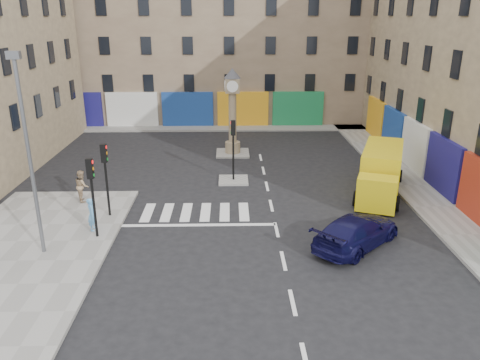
{
  "coord_description": "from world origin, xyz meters",
  "views": [
    {
      "loc": [
        -2.2,
        -19.24,
        9.7
      ],
      "look_at": [
        -1.71,
        2.53,
        2.0
      ],
      "focal_mm": 35.0,
      "sensor_mm": 36.0,
      "label": 1
    }
  ],
  "objects_px": {
    "traffic_light_left_far": "(105,169)",
    "traffic_light_island": "(233,140)",
    "pedestrian_tan": "(82,186)",
    "yellow_van": "(381,171)",
    "lamp_post": "(28,146)",
    "clock_pillar": "(232,106)",
    "navy_sedan": "(357,231)",
    "traffic_light_left_near": "(92,185)",
    "pedestrian_blue": "(92,214)"
  },
  "relations": [
    {
      "from": "clock_pillar",
      "to": "yellow_van",
      "type": "bearing_deg",
      "value": -43.47
    },
    {
      "from": "traffic_light_island",
      "to": "clock_pillar",
      "type": "distance_m",
      "value": 6.07
    },
    {
      "from": "lamp_post",
      "to": "navy_sedan",
      "type": "height_order",
      "value": "lamp_post"
    },
    {
      "from": "pedestrian_tan",
      "to": "lamp_post",
      "type": "bearing_deg",
      "value": 156.62
    },
    {
      "from": "clock_pillar",
      "to": "pedestrian_blue",
      "type": "distance_m",
      "value": 14.93
    },
    {
      "from": "pedestrian_blue",
      "to": "pedestrian_tan",
      "type": "relative_size",
      "value": 0.92
    },
    {
      "from": "traffic_light_island",
      "to": "navy_sedan",
      "type": "height_order",
      "value": "traffic_light_island"
    },
    {
      "from": "traffic_light_left_far",
      "to": "lamp_post",
      "type": "xyz_separation_m",
      "value": [
        -1.9,
        -3.8,
        2.17
      ]
    },
    {
      "from": "lamp_post",
      "to": "pedestrian_blue",
      "type": "bearing_deg",
      "value": 53.47
    },
    {
      "from": "traffic_light_left_far",
      "to": "clock_pillar",
      "type": "height_order",
      "value": "clock_pillar"
    },
    {
      "from": "navy_sedan",
      "to": "pedestrian_blue",
      "type": "height_order",
      "value": "pedestrian_blue"
    },
    {
      "from": "navy_sedan",
      "to": "yellow_van",
      "type": "xyz_separation_m",
      "value": [
        3.09,
        6.71,
        0.53
      ]
    },
    {
      "from": "traffic_light_island",
      "to": "pedestrian_tan",
      "type": "height_order",
      "value": "traffic_light_island"
    },
    {
      "from": "traffic_light_left_far",
      "to": "navy_sedan",
      "type": "distance_m",
      "value": 12.27
    },
    {
      "from": "traffic_light_left_near",
      "to": "clock_pillar",
      "type": "xyz_separation_m",
      "value": [
        6.3,
        13.8,
        0.93
      ]
    },
    {
      "from": "traffic_light_island",
      "to": "yellow_van",
      "type": "bearing_deg",
      "value": -13.42
    },
    {
      "from": "traffic_light_left_near",
      "to": "lamp_post",
      "type": "height_order",
      "value": "lamp_post"
    },
    {
      "from": "navy_sedan",
      "to": "pedestrian_tan",
      "type": "height_order",
      "value": "pedestrian_tan"
    },
    {
      "from": "lamp_post",
      "to": "yellow_van",
      "type": "xyz_separation_m",
      "value": [
        16.65,
        7.18,
        -3.55
      ]
    },
    {
      "from": "lamp_post",
      "to": "pedestrian_tan",
      "type": "distance_m",
      "value": 6.91
    },
    {
      "from": "traffic_light_island",
      "to": "traffic_light_left_far",
      "type": "bearing_deg",
      "value": -139.4
    },
    {
      "from": "traffic_light_left_far",
      "to": "navy_sedan",
      "type": "xyz_separation_m",
      "value": [
        11.66,
        -3.32,
        -1.91
      ]
    },
    {
      "from": "lamp_post",
      "to": "yellow_van",
      "type": "bearing_deg",
      "value": 23.34
    },
    {
      "from": "navy_sedan",
      "to": "pedestrian_tan",
      "type": "relative_size",
      "value": 2.84
    },
    {
      "from": "traffic_light_island",
      "to": "pedestrian_blue",
      "type": "bearing_deg",
      "value": -133.09
    },
    {
      "from": "traffic_light_left_near",
      "to": "traffic_light_island",
      "type": "distance_m",
      "value": 10.03
    },
    {
      "from": "traffic_light_left_far",
      "to": "clock_pillar",
      "type": "bearing_deg",
      "value": 61.06
    },
    {
      "from": "navy_sedan",
      "to": "traffic_light_left_near",
      "type": "bearing_deg",
      "value": 41.37
    },
    {
      "from": "pedestrian_tan",
      "to": "yellow_van",
      "type": "bearing_deg",
      "value": -108.51
    },
    {
      "from": "lamp_post",
      "to": "clock_pillar",
      "type": "height_order",
      "value": "lamp_post"
    },
    {
      "from": "clock_pillar",
      "to": "pedestrian_tan",
      "type": "bearing_deg",
      "value": -131.05
    },
    {
      "from": "traffic_light_island",
      "to": "pedestrian_blue",
      "type": "relative_size",
      "value": 2.34
    },
    {
      "from": "traffic_light_left_far",
      "to": "clock_pillar",
      "type": "relative_size",
      "value": 0.61
    },
    {
      "from": "traffic_light_left_far",
      "to": "traffic_light_island",
      "type": "bearing_deg",
      "value": 40.6
    },
    {
      "from": "clock_pillar",
      "to": "yellow_van",
      "type": "xyz_separation_m",
      "value": [
        8.45,
        -8.01,
        -2.3
      ]
    },
    {
      "from": "traffic_light_left_near",
      "to": "yellow_van",
      "type": "height_order",
      "value": "traffic_light_left_near"
    },
    {
      "from": "clock_pillar",
      "to": "lamp_post",
      "type": "bearing_deg",
      "value": -118.35
    },
    {
      "from": "traffic_light_island",
      "to": "clock_pillar",
      "type": "height_order",
      "value": "clock_pillar"
    },
    {
      "from": "traffic_light_island",
      "to": "clock_pillar",
      "type": "xyz_separation_m",
      "value": [
        0.0,
        6.0,
        0.96
      ]
    },
    {
      "from": "traffic_light_island",
      "to": "lamp_post",
      "type": "distance_m",
      "value": 12.52
    },
    {
      "from": "traffic_light_left_near",
      "to": "pedestrian_blue",
      "type": "bearing_deg",
      "value": 117.19
    },
    {
      "from": "traffic_light_island",
      "to": "yellow_van",
      "type": "xyz_separation_m",
      "value": [
        8.45,
        -2.02,
        -1.35
      ]
    },
    {
      "from": "traffic_light_island",
      "to": "pedestrian_tan",
      "type": "distance_m",
      "value": 9.01
    },
    {
      "from": "lamp_post",
      "to": "traffic_light_left_near",
      "type": "bearing_deg",
      "value": 36.38
    },
    {
      "from": "lamp_post",
      "to": "clock_pillar",
      "type": "relative_size",
      "value": 1.36
    },
    {
      "from": "traffic_light_left_near",
      "to": "traffic_light_left_far",
      "type": "height_order",
      "value": "same"
    },
    {
      "from": "traffic_light_island",
      "to": "pedestrian_blue",
      "type": "distance_m",
      "value": 9.88
    },
    {
      "from": "traffic_light_island",
      "to": "pedestrian_blue",
      "type": "xyz_separation_m",
      "value": [
        -6.65,
        -7.11,
        -1.65
      ]
    },
    {
      "from": "traffic_light_left_near",
      "to": "lamp_post",
      "type": "xyz_separation_m",
      "value": [
        -1.9,
        -1.4,
        2.17
      ]
    },
    {
      "from": "traffic_light_island",
      "to": "navy_sedan",
      "type": "distance_m",
      "value": 10.41
    }
  ]
}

